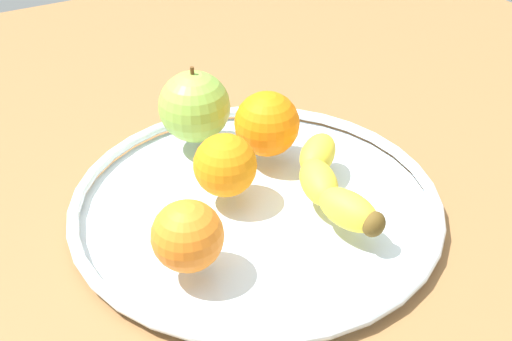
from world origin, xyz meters
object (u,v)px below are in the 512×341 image
at_px(fruit_bowl, 256,202).
at_px(banana, 330,183).
at_px(apple, 194,107).
at_px(orange_center, 225,165).
at_px(orange_front_left, 267,124).
at_px(orange_back_left, 187,236).

xyz_separation_m(fruit_bowl, banana, (0.04, 0.06, 0.03)).
height_order(banana, apple, apple).
distance_m(banana, apple, 0.18).
height_order(apple, orange_center, apple).
relative_size(banana, orange_center, 2.64).
height_order(banana, orange_front_left, orange_front_left).
bearing_deg(fruit_bowl, orange_back_left, -59.96).
relative_size(banana, orange_back_left, 2.66).
bearing_deg(orange_back_left, banana, 96.76).
bearing_deg(banana, apple, -140.92).
bearing_deg(orange_front_left, orange_center, -59.50).
xyz_separation_m(orange_center, orange_front_left, (-0.04, 0.07, 0.00)).
relative_size(fruit_bowl, orange_center, 5.88).
bearing_deg(apple, fruit_bowl, 2.51).
height_order(fruit_bowl, apple, apple).
xyz_separation_m(banana, orange_front_left, (-0.10, -0.01, 0.02)).
relative_size(banana, orange_front_left, 2.36).
xyz_separation_m(apple, orange_front_left, (0.07, 0.06, -0.00)).
relative_size(apple, orange_center, 1.39).
distance_m(orange_back_left, orange_front_left, 0.19).
bearing_deg(apple, banana, 21.90).
bearing_deg(orange_front_left, fruit_bowl, -38.00).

